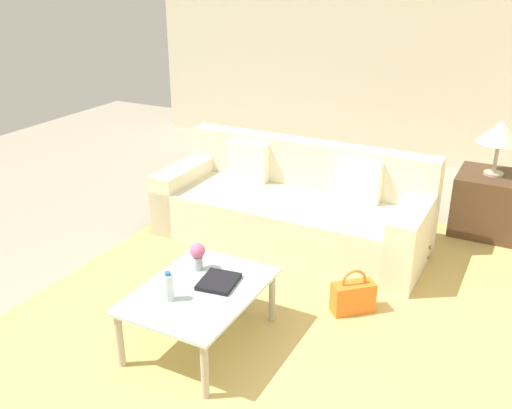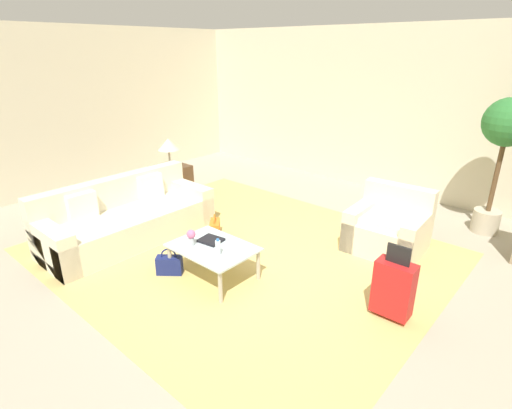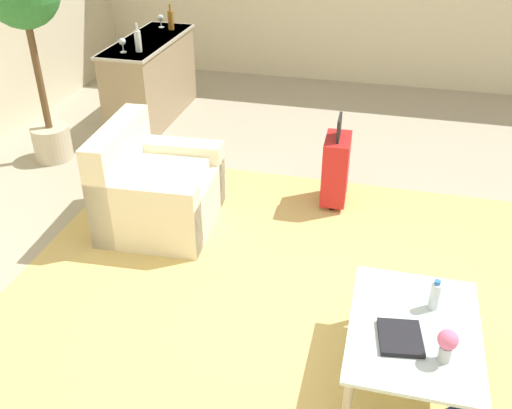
{
  "view_description": "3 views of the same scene",
  "coord_description": "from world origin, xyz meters",
  "px_view_note": "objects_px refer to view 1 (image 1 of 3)",
  "views": [
    {
      "loc": [
        2.33,
        1.36,
        2.44
      ],
      "look_at": [
        -0.51,
        -0.13,
        1.07
      ],
      "focal_mm": 40.0,
      "sensor_mm": 36.0,
      "label": 1
    },
    {
      "loc": [
        2.87,
        -3.41,
        2.7
      ],
      "look_at": [
        -0.19,
        0.06,
        0.87
      ],
      "focal_mm": 28.0,
      "sensor_mm": 36.0,
      "label": 2
    },
    {
      "loc": [
        -2.98,
        -0.2,
        2.73
      ],
      "look_at": [
        -0.24,
        0.48,
        1.02
      ],
      "focal_mm": 40.0,
      "sensor_mm": 36.0,
      "label": 3
    }
  ],
  "objects_px": {
    "side_table": "(488,203)",
    "handbag_navy": "(199,283)",
    "coffee_table_book": "(219,282)",
    "handbag_orange": "(353,297)",
    "couch": "(295,209)",
    "table_lamp": "(500,133)",
    "coffee_table": "(200,295)",
    "flower_vase": "(198,254)",
    "water_bottle": "(169,287)"
  },
  "relations": [
    {
      "from": "side_table",
      "to": "handbag_navy",
      "type": "xyz_separation_m",
      "value": [
        2.32,
        -1.82,
        -0.16
      ]
    },
    {
      "from": "coffee_table_book",
      "to": "handbag_orange",
      "type": "height_order",
      "value": "coffee_table_book"
    },
    {
      "from": "handbag_orange",
      "to": "handbag_navy",
      "type": "height_order",
      "value": "same"
    },
    {
      "from": "couch",
      "to": "table_lamp",
      "type": "bearing_deg",
      "value": 121.95
    },
    {
      "from": "coffee_table",
      "to": "table_lamp",
      "type": "distance_m",
      "value": 3.24
    },
    {
      "from": "side_table",
      "to": "table_lamp",
      "type": "relative_size",
      "value": 1.17
    },
    {
      "from": "side_table",
      "to": "table_lamp",
      "type": "height_order",
      "value": "table_lamp"
    },
    {
      "from": "side_table",
      "to": "handbag_navy",
      "type": "distance_m",
      "value": 2.96
    },
    {
      "from": "side_table",
      "to": "handbag_orange",
      "type": "distance_m",
      "value": 2.08
    },
    {
      "from": "flower_vase",
      "to": "handbag_navy",
      "type": "bearing_deg",
      "value": -145.85
    },
    {
      "from": "table_lamp",
      "to": "handbag_orange",
      "type": "height_order",
      "value": "table_lamp"
    },
    {
      "from": "coffee_table",
      "to": "side_table",
      "type": "bearing_deg",
      "value": 151.82
    },
    {
      "from": "water_bottle",
      "to": "coffee_table",
      "type": "bearing_deg",
      "value": 153.43
    },
    {
      "from": "side_table",
      "to": "table_lamp",
      "type": "bearing_deg",
      "value": 0.0
    },
    {
      "from": "coffee_table",
      "to": "handbag_orange",
      "type": "xyz_separation_m",
      "value": [
        -0.85,
        0.81,
        -0.25
      ]
    },
    {
      "from": "coffee_table",
      "to": "coffee_table_book",
      "type": "bearing_deg",
      "value": 146.31
    },
    {
      "from": "coffee_table",
      "to": "flower_vase",
      "type": "bearing_deg",
      "value": -145.71
    },
    {
      "from": "flower_vase",
      "to": "couch",
      "type": "bearing_deg",
      "value": 178.19
    },
    {
      "from": "coffee_table",
      "to": "flower_vase",
      "type": "height_order",
      "value": "flower_vase"
    },
    {
      "from": "handbag_navy",
      "to": "table_lamp",
      "type": "bearing_deg",
      "value": 141.88
    },
    {
      "from": "flower_vase",
      "to": "handbag_orange",
      "type": "xyz_separation_m",
      "value": [
        -0.63,
        0.96,
        -0.42
      ]
    },
    {
      "from": "coffee_table",
      "to": "table_lamp",
      "type": "xyz_separation_m",
      "value": [
        -2.8,
        1.5,
        0.62
      ]
    },
    {
      "from": "table_lamp",
      "to": "handbag_navy",
      "type": "bearing_deg",
      "value": -38.12
    },
    {
      "from": "flower_vase",
      "to": "table_lamp",
      "type": "height_order",
      "value": "table_lamp"
    },
    {
      "from": "coffee_table_book",
      "to": "handbag_orange",
      "type": "distance_m",
      "value": 1.07
    },
    {
      "from": "water_bottle",
      "to": "handbag_orange",
      "type": "distance_m",
      "value": 1.44
    },
    {
      "from": "coffee_table",
      "to": "water_bottle",
      "type": "relative_size",
      "value": 4.96
    },
    {
      "from": "coffee_table",
      "to": "water_bottle",
      "type": "distance_m",
      "value": 0.27
    },
    {
      "from": "handbag_orange",
      "to": "handbag_navy",
      "type": "bearing_deg",
      "value": -71.88
    },
    {
      "from": "handbag_orange",
      "to": "side_table",
      "type": "bearing_deg",
      "value": 160.48
    },
    {
      "from": "coffee_table_book",
      "to": "table_lamp",
      "type": "height_order",
      "value": "table_lamp"
    },
    {
      "from": "couch",
      "to": "handbag_orange",
      "type": "height_order",
      "value": "couch"
    },
    {
      "from": "table_lamp",
      "to": "handbag_orange",
      "type": "distance_m",
      "value": 2.25
    },
    {
      "from": "coffee_table",
      "to": "handbag_orange",
      "type": "relative_size",
      "value": 2.82
    },
    {
      "from": "coffee_table",
      "to": "coffee_table_book",
      "type": "distance_m",
      "value": 0.16
    },
    {
      "from": "table_lamp",
      "to": "handbag_orange",
      "type": "bearing_deg",
      "value": -19.52
    },
    {
      "from": "couch",
      "to": "water_bottle",
      "type": "height_order",
      "value": "couch"
    },
    {
      "from": "couch",
      "to": "water_bottle",
      "type": "relative_size",
      "value": 12.22
    },
    {
      "from": "flower_vase",
      "to": "side_table",
      "type": "relative_size",
      "value": 0.33
    },
    {
      "from": "coffee_table",
      "to": "flower_vase",
      "type": "xyz_separation_m",
      "value": [
        -0.22,
        -0.15,
        0.17
      ]
    },
    {
      "from": "coffee_table_book",
      "to": "handbag_navy",
      "type": "bearing_deg",
      "value": -139.7
    },
    {
      "from": "couch",
      "to": "table_lamp",
      "type": "distance_m",
      "value": 2.01
    },
    {
      "from": "coffee_table_book",
      "to": "flower_vase",
      "type": "height_order",
      "value": "flower_vase"
    },
    {
      "from": "couch",
      "to": "table_lamp",
      "type": "xyz_separation_m",
      "value": [
        -1.0,
        1.6,
        0.7
      ]
    },
    {
      "from": "flower_vase",
      "to": "table_lamp",
      "type": "relative_size",
      "value": 0.39
    },
    {
      "from": "water_bottle",
      "to": "handbag_orange",
      "type": "bearing_deg",
      "value": 139.06
    },
    {
      "from": "water_bottle",
      "to": "side_table",
      "type": "distance_m",
      "value": 3.41
    },
    {
      "from": "couch",
      "to": "coffee_table",
      "type": "height_order",
      "value": "couch"
    },
    {
      "from": "coffee_table",
      "to": "handbag_navy",
      "type": "bearing_deg",
      "value": -145.79
    },
    {
      "from": "water_bottle",
      "to": "coffee_table_book",
      "type": "relative_size",
      "value": 0.74
    }
  ]
}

